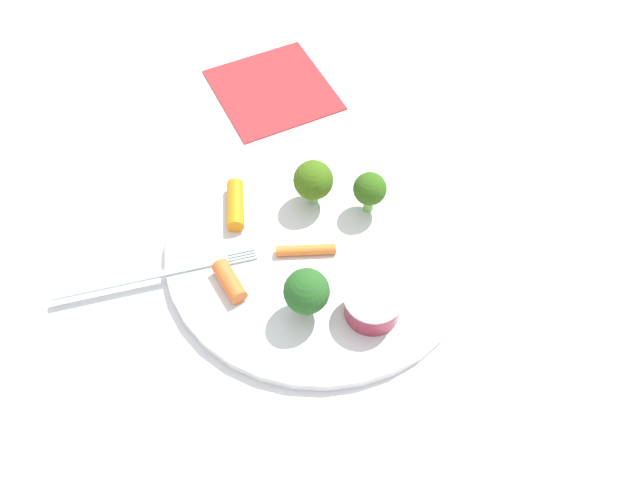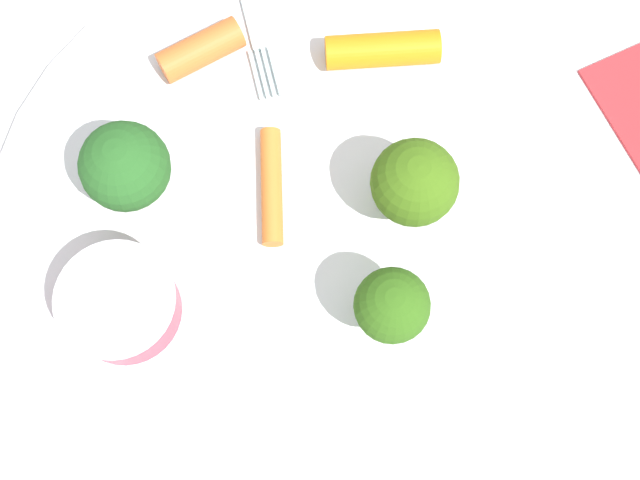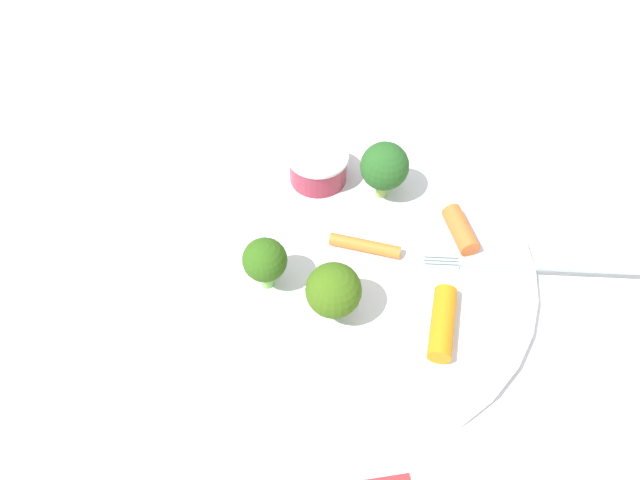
{
  "view_description": "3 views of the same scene",
  "coord_description": "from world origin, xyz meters",
  "px_view_note": "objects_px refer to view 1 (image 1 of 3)",
  "views": [
    {
      "loc": [
        -0.28,
        -0.26,
        0.54
      ],
      "look_at": [
        -0.01,
        -0.01,
        0.03
      ],
      "focal_mm": 35.96,
      "sensor_mm": 36.0,
      "label": 1
    },
    {
      "loc": [
        0.09,
        -0.09,
        0.41
      ],
      "look_at": [
        0.02,
        -0.0,
        0.02
      ],
      "focal_mm": 47.1,
      "sensor_mm": 36.0,
      "label": 2
    },
    {
      "loc": [
        0.15,
        0.22,
        0.38
      ],
      "look_at": [
        0.01,
        -0.01,
        0.03
      ],
      "focal_mm": 30.97,
      "sensor_mm": 36.0,
      "label": 3
    }
  ],
  "objects_px": {
    "carrot_stick_1": "(235,205)",
    "broccoli_floret_2": "(370,189)",
    "carrot_stick_2": "(305,249)",
    "sauce_cup": "(373,304)",
    "carrot_stick_0": "(229,281)",
    "plate": "(320,244)",
    "broccoli_floret_0": "(307,292)",
    "fork": "(160,274)",
    "napkin": "(273,89)",
    "broccoli_floret_1": "(313,180)"
  },
  "relations": [
    {
      "from": "napkin",
      "to": "sauce_cup",
      "type": "bearing_deg",
      "value": -119.09
    },
    {
      "from": "fork",
      "to": "carrot_stick_0",
      "type": "bearing_deg",
      "value": -57.48
    },
    {
      "from": "broccoli_floret_2",
      "to": "carrot_stick_2",
      "type": "distance_m",
      "value": 0.09
    },
    {
      "from": "napkin",
      "to": "broccoli_floret_2",
      "type": "bearing_deg",
      "value": -108.65
    },
    {
      "from": "plate",
      "to": "broccoli_floret_0",
      "type": "xyz_separation_m",
      "value": [
        -0.07,
        -0.05,
        0.04
      ]
    },
    {
      "from": "napkin",
      "to": "plate",
      "type": "bearing_deg",
      "value": -123.81
    },
    {
      "from": "carrot_stick_1",
      "to": "broccoli_floret_1",
      "type": "bearing_deg",
      "value": -38.7
    },
    {
      "from": "carrot_stick_2",
      "to": "carrot_stick_1",
      "type": "bearing_deg",
      "value": 96.14
    },
    {
      "from": "plate",
      "to": "napkin",
      "type": "distance_m",
      "value": 0.25
    },
    {
      "from": "plate",
      "to": "fork",
      "type": "relative_size",
      "value": 1.82
    },
    {
      "from": "plate",
      "to": "sauce_cup",
      "type": "xyz_separation_m",
      "value": [
        -0.03,
        -0.09,
        0.02
      ]
    },
    {
      "from": "sauce_cup",
      "to": "broccoli_floret_2",
      "type": "relative_size",
      "value": 1.11
    },
    {
      "from": "carrot_stick_0",
      "to": "carrot_stick_2",
      "type": "xyz_separation_m",
      "value": [
        0.08,
        -0.03,
        -0.0
      ]
    },
    {
      "from": "broccoli_floret_2",
      "to": "broccoli_floret_0",
      "type": "bearing_deg",
      "value": -164.6
    },
    {
      "from": "broccoli_floret_2",
      "to": "napkin",
      "type": "xyz_separation_m",
      "value": [
        0.07,
        0.21,
        -0.04
      ]
    },
    {
      "from": "carrot_stick_1",
      "to": "fork",
      "type": "distance_m",
      "value": 0.11
    },
    {
      "from": "plate",
      "to": "carrot_stick_0",
      "type": "distance_m",
      "value": 0.1
    },
    {
      "from": "fork",
      "to": "broccoli_floret_1",
      "type": "bearing_deg",
      "value": -15.45
    },
    {
      "from": "carrot_stick_1",
      "to": "broccoli_floret_2",
      "type": "bearing_deg",
      "value": -46.74
    },
    {
      "from": "carrot_stick_1",
      "to": "sauce_cup",
      "type": "bearing_deg",
      "value": -89.29
    },
    {
      "from": "napkin",
      "to": "carrot_stick_1",
      "type": "bearing_deg",
      "value": -145.82
    },
    {
      "from": "broccoli_floret_2",
      "to": "napkin",
      "type": "relative_size",
      "value": 0.35
    },
    {
      "from": "plate",
      "to": "fork",
      "type": "distance_m",
      "value": 0.16
    },
    {
      "from": "sauce_cup",
      "to": "carrot_stick_2",
      "type": "relative_size",
      "value": 0.92
    },
    {
      "from": "sauce_cup",
      "to": "carrot_stick_0",
      "type": "bearing_deg",
      "value": 120.53
    },
    {
      "from": "napkin",
      "to": "carrot_stick_2",
      "type": "bearing_deg",
      "value": -127.77
    },
    {
      "from": "broccoli_floret_0",
      "to": "fork",
      "type": "xyz_separation_m",
      "value": [
        -0.07,
        0.13,
        -0.03
      ]
    },
    {
      "from": "broccoli_floret_0",
      "to": "napkin",
      "type": "bearing_deg",
      "value": 50.78
    },
    {
      "from": "sauce_cup",
      "to": "carrot_stick_1",
      "type": "xyz_separation_m",
      "value": [
        -0.0,
        0.18,
        -0.01
      ]
    },
    {
      "from": "carrot_stick_2",
      "to": "broccoli_floret_2",
      "type": "bearing_deg",
      "value": -7.36
    },
    {
      "from": "sauce_cup",
      "to": "carrot_stick_1",
      "type": "relative_size",
      "value": 0.94
    },
    {
      "from": "carrot_stick_1",
      "to": "broccoli_floret_0",
      "type": "bearing_deg",
      "value": -105.27
    },
    {
      "from": "broccoli_floret_2",
      "to": "carrot_stick_1",
      "type": "distance_m",
      "value": 0.14
    },
    {
      "from": "broccoli_floret_0",
      "to": "carrot_stick_0",
      "type": "xyz_separation_m",
      "value": [
        -0.03,
        0.07,
        -0.03
      ]
    },
    {
      "from": "broccoli_floret_1",
      "to": "napkin",
      "type": "height_order",
      "value": "broccoli_floret_1"
    },
    {
      "from": "plate",
      "to": "broccoli_floret_1",
      "type": "xyz_separation_m",
      "value": [
        0.03,
        0.04,
        0.04
      ]
    },
    {
      "from": "plate",
      "to": "broccoli_floret_0",
      "type": "height_order",
      "value": "broccoli_floret_0"
    },
    {
      "from": "plate",
      "to": "sauce_cup",
      "type": "distance_m",
      "value": 0.1
    },
    {
      "from": "sauce_cup",
      "to": "broccoli_floret_1",
      "type": "height_order",
      "value": "broccoli_floret_1"
    },
    {
      "from": "sauce_cup",
      "to": "broccoli_floret_1",
      "type": "relative_size",
      "value": 1.02
    },
    {
      "from": "sauce_cup",
      "to": "carrot_stick_0",
      "type": "xyz_separation_m",
      "value": [
        -0.07,
        0.12,
        -0.01
      ]
    },
    {
      "from": "broccoli_floret_1",
      "to": "carrot_stick_0",
      "type": "height_order",
      "value": "broccoli_floret_1"
    },
    {
      "from": "plate",
      "to": "broccoli_floret_0",
      "type": "bearing_deg",
      "value": -145.82
    },
    {
      "from": "broccoli_floret_2",
      "to": "fork",
      "type": "height_order",
      "value": "broccoli_floret_2"
    },
    {
      "from": "broccoli_floret_2",
      "to": "carrot_stick_0",
      "type": "bearing_deg",
      "value": 167.26
    },
    {
      "from": "plate",
      "to": "broccoli_floret_0",
      "type": "relative_size",
      "value": 5.6
    },
    {
      "from": "broccoli_floret_1",
      "to": "napkin",
      "type": "relative_size",
      "value": 0.38
    },
    {
      "from": "broccoli_floret_0",
      "to": "broccoli_floret_2",
      "type": "distance_m",
      "value": 0.14
    },
    {
      "from": "broccoli_floret_2",
      "to": "napkin",
      "type": "height_order",
      "value": "broccoli_floret_2"
    },
    {
      "from": "carrot_stick_2",
      "to": "fork",
      "type": "relative_size",
      "value": 0.34
    }
  ]
}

